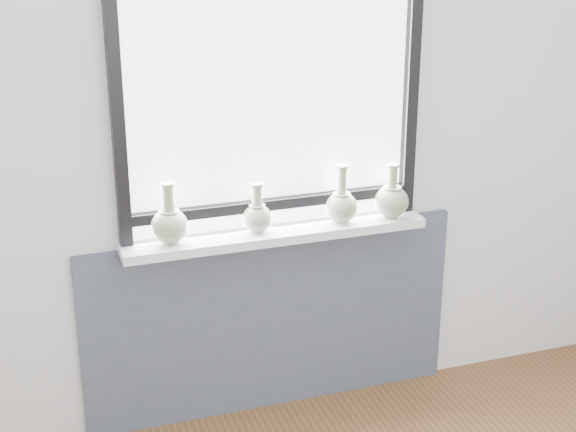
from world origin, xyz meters
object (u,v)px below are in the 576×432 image
object	(u,v)px
windowsill	(276,234)
vase_b	(257,215)
vase_a	(169,223)
vase_c	(341,205)
vase_d	(391,199)

from	to	relation	value
windowsill	vase_b	size ratio (longest dim) A/B	6.15
vase_a	vase_c	distance (m)	0.75
windowsill	vase_b	xyz separation A→B (m)	(-0.08, 0.01, 0.09)
vase_b	vase_c	world-z (taller)	vase_c
windowsill	vase_d	world-z (taller)	vase_d
vase_a	vase_d	size ratio (longest dim) A/B	1.07
vase_a	vase_d	world-z (taller)	vase_a
windowsill	vase_b	distance (m)	0.12
vase_d	windowsill	bearing A→B (deg)	178.80
vase_b	vase_d	distance (m)	0.61
vase_b	vase_c	size ratio (longest dim) A/B	0.84
vase_b	vase_d	bearing A→B (deg)	-1.79
vase_a	vase_b	xyz separation A→B (m)	(0.37, 0.00, -0.01)
vase_a	vase_b	size ratio (longest dim) A/B	1.20
vase_d	vase_a	bearing A→B (deg)	178.98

